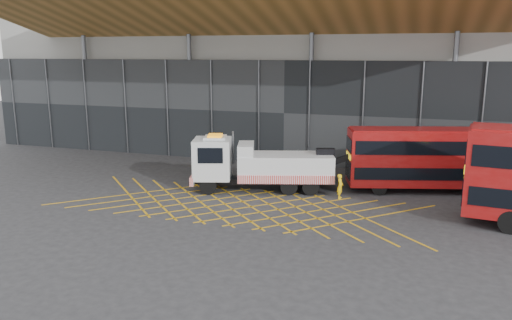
% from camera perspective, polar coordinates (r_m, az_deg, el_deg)
% --- Properties ---
extents(ground_plane, '(120.00, 120.00, 0.00)m').
position_cam_1_polar(ground_plane, '(29.64, -6.45, -4.73)').
color(ground_plane, '#272629').
extents(road_markings, '(21.56, 7.16, 0.01)m').
position_cam_1_polar(road_markings, '(28.75, -2.09, -5.19)').
color(road_markings, '#C78F12').
rests_on(road_markings, ground_plane).
extents(construction_building, '(55.00, 23.97, 18.00)m').
position_cam_1_polar(construction_building, '(45.21, 5.62, 12.66)').
color(construction_building, gray).
rests_on(construction_building, ground_plane).
extents(recovery_truck, '(10.35, 4.96, 3.64)m').
position_cam_1_polar(recovery_truck, '(31.40, 0.19, -0.51)').
color(recovery_truck, black).
rests_on(recovery_truck, ground_plane).
extents(bus_towed, '(10.02, 4.92, 3.99)m').
position_cam_1_polar(bus_towed, '(32.86, 19.01, 0.34)').
color(bus_towed, maroon).
rests_on(bus_towed, ground_plane).
extents(worker, '(0.37, 0.55, 1.49)m').
position_cam_1_polar(worker, '(30.31, 9.59, -2.98)').
color(worker, yellow).
rests_on(worker, ground_plane).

